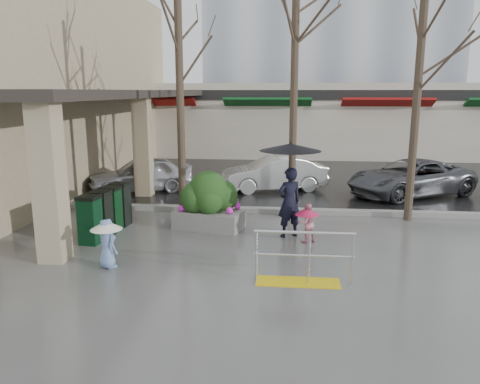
% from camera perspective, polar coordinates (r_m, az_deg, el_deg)
% --- Properties ---
extents(ground, '(120.00, 120.00, 0.00)m').
position_cam_1_polar(ground, '(10.35, -0.36, -8.09)').
color(ground, '#51514F').
rests_on(ground, ground).
extents(street_asphalt, '(120.00, 36.00, 0.01)m').
position_cam_1_polar(street_asphalt, '(31.87, 3.84, 5.71)').
color(street_asphalt, black).
rests_on(street_asphalt, ground).
extents(curb, '(120.00, 0.30, 0.15)m').
position_cam_1_polar(curb, '(14.13, 1.35, -2.20)').
color(curb, gray).
rests_on(curb, ground).
extents(near_building, '(6.00, 18.00, 8.00)m').
position_cam_1_polar(near_building, '(20.31, -24.48, 12.29)').
color(near_building, tan).
rests_on(near_building, ground).
extents(canopy_slab, '(2.80, 18.00, 0.25)m').
position_cam_1_polar(canopy_slab, '(18.59, -12.85, 12.01)').
color(canopy_slab, '#2D2823').
rests_on(canopy_slab, pillar_front).
extents(pillar_front, '(0.55, 0.55, 3.50)m').
position_cam_1_polar(pillar_front, '(10.56, -22.24, 1.26)').
color(pillar_front, tan).
rests_on(pillar_front, ground).
extents(pillar_back, '(0.55, 0.55, 3.50)m').
position_cam_1_polar(pillar_back, '(16.51, -11.75, 5.55)').
color(pillar_back, tan).
rests_on(pillar_back, ground).
extents(storefront_row, '(34.00, 6.74, 4.00)m').
position_cam_1_polar(storefront_row, '(27.68, 7.81, 8.82)').
color(storefront_row, beige).
rests_on(storefront_row, ground).
extents(handrail, '(1.90, 0.50, 1.03)m').
position_cam_1_polar(handrail, '(9.05, 7.51, -8.71)').
color(handrail, yellow).
rests_on(handrail, ground).
extents(tree_west, '(3.20, 3.20, 6.80)m').
position_cam_1_polar(tree_west, '(13.68, -7.51, 18.38)').
color(tree_west, '#382B21').
rests_on(tree_west, ground).
extents(tree_midwest, '(3.20, 3.20, 7.00)m').
position_cam_1_polar(tree_midwest, '(13.36, 6.77, 19.19)').
color(tree_midwest, '#382B21').
rests_on(tree_midwest, ground).
extents(tree_mideast, '(3.20, 3.20, 6.50)m').
position_cam_1_polar(tree_mideast, '(13.76, 21.23, 16.71)').
color(tree_mideast, '#382B21').
rests_on(tree_mideast, ground).
extents(woman, '(1.52, 1.52, 2.39)m').
position_cam_1_polar(woman, '(11.55, 6.08, 1.83)').
color(woman, black).
rests_on(woman, ground).
extents(child_pink, '(0.59, 0.59, 0.96)m').
position_cam_1_polar(child_pink, '(11.38, 8.15, -3.35)').
color(child_pink, pink).
rests_on(child_pink, ground).
extents(child_blue, '(0.65, 0.65, 1.05)m').
position_cam_1_polar(child_blue, '(10.01, -15.92, -5.41)').
color(child_blue, '#6D8FC2').
rests_on(child_blue, ground).
extents(planter, '(1.94, 1.28, 1.55)m').
position_cam_1_polar(planter, '(12.36, -3.81, -1.15)').
color(planter, slate).
rests_on(planter, ground).
extents(news_boxes, '(0.68, 2.14, 1.17)m').
position_cam_1_polar(news_boxes, '(12.40, -16.00, -2.28)').
color(news_boxes, '#0C361B').
rests_on(news_boxes, ground).
extents(car_a, '(3.98, 2.83, 1.26)m').
position_cam_1_polar(car_a, '(17.37, -11.95, 2.12)').
color(car_a, silver).
rests_on(car_a, ground).
extents(car_b, '(4.04, 2.36, 1.26)m').
position_cam_1_polar(car_b, '(17.19, 4.14, 2.25)').
color(car_b, silver).
rests_on(car_b, ground).
extents(car_c, '(4.98, 3.97, 1.26)m').
position_cam_1_polar(car_c, '(17.35, 20.04, 1.63)').
color(car_c, '#4E5055').
rests_on(car_c, ground).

